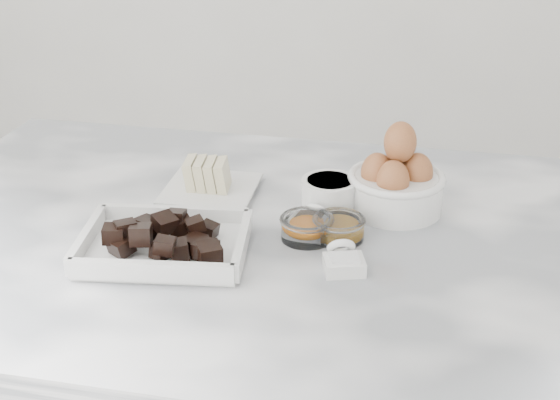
{
  "coord_description": "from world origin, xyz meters",
  "views": [
    {
      "loc": [
        0.25,
        -1.03,
        1.49
      ],
      "look_at": [
        0.02,
        0.03,
        0.98
      ],
      "focal_mm": 50.0,
      "sensor_mm": 36.0,
      "label": 1
    }
  ],
  "objects_px": {
    "chocolate_dish": "(164,238)",
    "honey_bowl": "(339,228)",
    "zest_bowl": "(307,227)",
    "egg_bowl": "(396,182)",
    "vanilla_spoon": "(311,222)",
    "sugar_ramekin": "(330,194)",
    "butter_plate": "(209,183)",
    "salt_spoon": "(343,260)"
  },
  "relations": [
    {
      "from": "chocolate_dish",
      "to": "honey_bowl",
      "type": "relative_size",
      "value": 3.25
    },
    {
      "from": "chocolate_dish",
      "to": "zest_bowl",
      "type": "distance_m",
      "value": 0.21
    },
    {
      "from": "egg_bowl",
      "to": "vanilla_spoon",
      "type": "xyz_separation_m",
      "value": [
        -0.12,
        -0.1,
        -0.03
      ]
    },
    {
      "from": "zest_bowl",
      "to": "chocolate_dish",
      "type": "bearing_deg",
      "value": -155.25
    },
    {
      "from": "chocolate_dish",
      "to": "vanilla_spoon",
      "type": "distance_m",
      "value": 0.23
    },
    {
      "from": "chocolate_dish",
      "to": "vanilla_spoon",
      "type": "relative_size",
      "value": 3.54
    },
    {
      "from": "sugar_ramekin",
      "to": "zest_bowl",
      "type": "relative_size",
      "value": 1.11
    },
    {
      "from": "chocolate_dish",
      "to": "honey_bowl",
      "type": "xyz_separation_m",
      "value": [
        0.24,
        0.1,
        -0.01
      ]
    },
    {
      "from": "chocolate_dish",
      "to": "butter_plate",
      "type": "bearing_deg",
      "value": 88.69
    },
    {
      "from": "honey_bowl",
      "to": "vanilla_spoon",
      "type": "distance_m",
      "value": 0.05
    },
    {
      "from": "honey_bowl",
      "to": "salt_spoon",
      "type": "relative_size",
      "value": 1.02
    },
    {
      "from": "chocolate_dish",
      "to": "salt_spoon",
      "type": "height_order",
      "value": "chocolate_dish"
    },
    {
      "from": "butter_plate",
      "to": "vanilla_spoon",
      "type": "distance_m",
      "value": 0.21
    },
    {
      "from": "honey_bowl",
      "to": "salt_spoon",
      "type": "height_order",
      "value": "salt_spoon"
    },
    {
      "from": "butter_plate",
      "to": "sugar_ramekin",
      "type": "height_order",
      "value": "butter_plate"
    },
    {
      "from": "sugar_ramekin",
      "to": "vanilla_spoon",
      "type": "xyz_separation_m",
      "value": [
        -0.02,
        -0.07,
        -0.02
      ]
    },
    {
      "from": "honey_bowl",
      "to": "salt_spoon",
      "type": "xyz_separation_m",
      "value": [
        0.02,
        -0.09,
        -0.0
      ]
    },
    {
      "from": "butter_plate",
      "to": "salt_spoon",
      "type": "distance_m",
      "value": 0.32
    },
    {
      "from": "sugar_ramekin",
      "to": "egg_bowl",
      "type": "distance_m",
      "value": 0.11
    },
    {
      "from": "sugar_ramekin",
      "to": "salt_spoon",
      "type": "height_order",
      "value": "sugar_ramekin"
    },
    {
      "from": "salt_spoon",
      "to": "sugar_ramekin",
      "type": "bearing_deg",
      "value": 104.78
    },
    {
      "from": "butter_plate",
      "to": "honey_bowl",
      "type": "xyz_separation_m",
      "value": [
        0.23,
        -0.11,
        -0.0
      ]
    },
    {
      "from": "salt_spoon",
      "to": "chocolate_dish",
      "type": "bearing_deg",
      "value": -177.76
    },
    {
      "from": "butter_plate",
      "to": "zest_bowl",
      "type": "bearing_deg",
      "value": -32.33
    },
    {
      "from": "sugar_ramekin",
      "to": "zest_bowl",
      "type": "distance_m",
      "value": 0.1
    },
    {
      "from": "chocolate_dish",
      "to": "sugar_ramekin",
      "type": "bearing_deg",
      "value": 41.86
    },
    {
      "from": "chocolate_dish",
      "to": "sugar_ramekin",
      "type": "relative_size",
      "value": 2.86
    },
    {
      "from": "chocolate_dish",
      "to": "egg_bowl",
      "type": "bearing_deg",
      "value": 34.51
    },
    {
      "from": "chocolate_dish",
      "to": "zest_bowl",
      "type": "height_order",
      "value": "chocolate_dish"
    },
    {
      "from": "chocolate_dish",
      "to": "vanilla_spoon",
      "type": "xyz_separation_m",
      "value": [
        0.19,
        0.12,
        -0.01
      ]
    },
    {
      "from": "vanilla_spoon",
      "to": "honey_bowl",
      "type": "bearing_deg",
      "value": -21.46
    },
    {
      "from": "butter_plate",
      "to": "vanilla_spoon",
      "type": "xyz_separation_m",
      "value": [
        0.19,
        -0.09,
        -0.01
      ]
    },
    {
      "from": "chocolate_dish",
      "to": "salt_spoon",
      "type": "bearing_deg",
      "value": 2.24
    },
    {
      "from": "egg_bowl",
      "to": "salt_spoon",
      "type": "distance_m",
      "value": 0.22
    },
    {
      "from": "vanilla_spoon",
      "to": "salt_spoon",
      "type": "bearing_deg",
      "value": -59.06
    },
    {
      "from": "butter_plate",
      "to": "vanilla_spoon",
      "type": "relative_size",
      "value": 2.1
    },
    {
      "from": "sugar_ramekin",
      "to": "zest_bowl",
      "type": "xyz_separation_m",
      "value": [
        -0.02,
        -0.1,
        -0.01
      ]
    },
    {
      "from": "chocolate_dish",
      "to": "zest_bowl",
      "type": "xyz_separation_m",
      "value": [
        0.19,
        0.09,
        -0.01
      ]
    },
    {
      "from": "vanilla_spoon",
      "to": "salt_spoon",
      "type": "relative_size",
      "value": 0.93
    },
    {
      "from": "butter_plate",
      "to": "zest_bowl",
      "type": "relative_size",
      "value": 1.88
    },
    {
      "from": "salt_spoon",
      "to": "egg_bowl",
      "type": "bearing_deg",
      "value": 74.94
    },
    {
      "from": "butter_plate",
      "to": "salt_spoon",
      "type": "bearing_deg",
      "value": -37.9
    }
  ]
}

